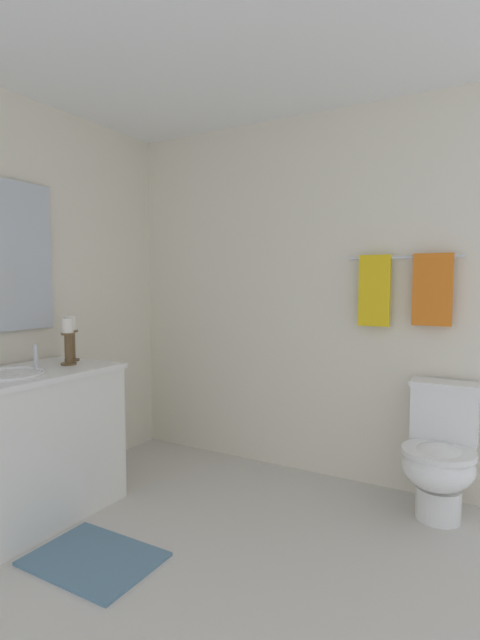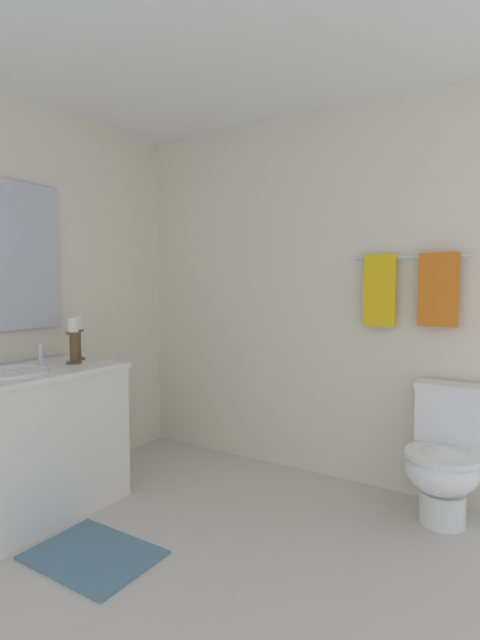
# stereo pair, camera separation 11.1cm
# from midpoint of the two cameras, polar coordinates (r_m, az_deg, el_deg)

# --- Properties ---
(floor) EXTENTS (2.82, 2.73, 0.02)m
(floor) POSITION_cam_midpoint_polar(r_m,az_deg,el_deg) (2.52, -4.24, -27.46)
(floor) COLOR beige
(floor) RESTS_ON ground
(wall_back) EXTENTS (2.82, 0.04, 2.45)m
(wall_back) POSITION_cam_midpoint_polar(r_m,az_deg,el_deg) (3.34, 9.74, 2.70)
(wall_back) COLOR silver
(wall_back) RESTS_ON ground
(wall_left) EXTENTS (0.04, 2.73, 2.45)m
(wall_left) POSITION_cam_midpoint_polar(r_m,az_deg,el_deg) (3.20, -25.18, 2.27)
(wall_left) COLOR silver
(wall_left) RESTS_ON ground
(ceiling) EXTENTS (2.82, 2.73, 0.02)m
(ceiling) POSITION_cam_midpoint_polar(r_m,az_deg,el_deg) (2.43, -4.63, 32.39)
(ceiling) COLOR white
(vanity_cabinet) EXTENTS (0.58, 1.24, 0.84)m
(vanity_cabinet) POSITION_cam_midpoint_polar(r_m,az_deg,el_deg) (2.96, -24.31, -13.73)
(vanity_cabinet) COLOR white
(vanity_cabinet) RESTS_ON ground
(sink_basin) EXTENTS (0.40, 0.40, 0.24)m
(sink_basin) POSITION_cam_midpoint_polar(r_m,az_deg,el_deg) (2.87, -24.54, -6.50)
(sink_basin) COLOR white
(sink_basin) RESTS_ON vanity_cabinet
(candle_holder_tall) EXTENTS (0.09, 0.09, 0.28)m
(candle_holder_tall) POSITION_cam_midpoint_polar(r_m,az_deg,el_deg) (3.19, -17.80, -1.84)
(candle_holder_tall) COLOR brown
(candle_holder_tall) RESTS_ON vanity_cabinet
(candle_holder_short) EXTENTS (0.09, 0.09, 0.28)m
(candle_holder_short) POSITION_cam_midpoint_polar(r_m,az_deg,el_deg) (3.04, -18.20, -2.21)
(candle_holder_short) COLOR brown
(candle_holder_short) RESTS_ON vanity_cabinet
(toilet) EXTENTS (0.39, 0.54, 0.75)m
(toilet) POSITION_cam_midpoint_polar(r_m,az_deg,el_deg) (2.98, 24.13, -14.69)
(toilet) COLOR white
(toilet) RESTS_ON ground
(towel_bar) EXTENTS (0.68, 0.02, 0.02)m
(towel_bar) POSITION_cam_midpoint_polar(r_m,az_deg,el_deg) (3.09, 20.46, 7.02)
(towel_bar) COLOR silver
(towel_near_vanity) EXTENTS (0.19, 0.03, 0.45)m
(towel_near_vanity) POSITION_cam_midpoint_polar(r_m,az_deg,el_deg) (3.11, 17.22, 3.34)
(towel_near_vanity) COLOR yellow
(towel_near_vanity) RESTS_ON towel_bar
(towel_center) EXTENTS (0.22, 0.03, 0.43)m
(towel_center) POSITION_cam_midpoint_polar(r_m,az_deg,el_deg) (3.04, 23.43, 3.31)
(towel_center) COLOR orange
(towel_center) RESTS_ON towel_bar
(bath_mat) EXTENTS (0.60, 0.44, 0.02)m
(bath_mat) POSITION_cam_midpoint_polar(r_m,az_deg,el_deg) (2.67, -15.79, -25.28)
(bath_mat) COLOR slate
(bath_mat) RESTS_ON ground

